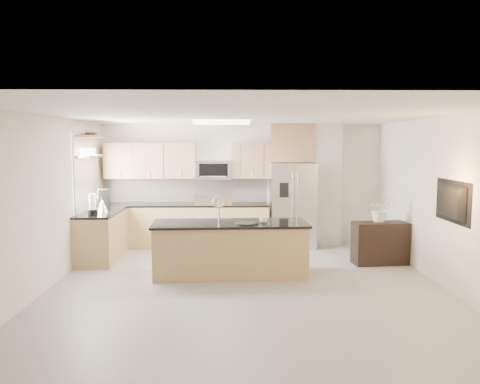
{
  "coord_description": "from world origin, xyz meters",
  "views": [
    {
      "loc": [
        -0.23,
        -6.88,
        2.2
      ],
      "look_at": [
        -0.07,
        1.3,
        1.34
      ],
      "focal_mm": 35.0,
      "sensor_mm": 36.0,
      "label": 1
    }
  ],
  "objects_px": {
    "platter": "(246,223)",
    "microwave": "(214,170)",
    "refrigerator": "(292,205)",
    "blender": "(93,206)",
    "coffee_maker": "(103,200)",
    "kettle": "(102,205)",
    "bowl": "(92,133)",
    "range": "(214,225)",
    "television": "(447,201)",
    "flower_vase": "(380,203)",
    "cup": "(263,220)",
    "credenza": "(380,243)",
    "island": "(230,248)"
  },
  "relations": [
    {
      "from": "cup",
      "to": "flower_vase",
      "type": "height_order",
      "value": "flower_vase"
    },
    {
      "from": "island",
      "to": "bowl",
      "type": "distance_m",
      "value": 3.47
    },
    {
      "from": "bowl",
      "to": "television",
      "type": "bearing_deg",
      "value": -21.1
    },
    {
      "from": "platter",
      "to": "kettle",
      "type": "xyz_separation_m",
      "value": [
        -2.64,
        1.15,
        0.15
      ]
    },
    {
      "from": "platter",
      "to": "bowl",
      "type": "height_order",
      "value": "bowl"
    },
    {
      "from": "island",
      "to": "kettle",
      "type": "distance_m",
      "value": 2.65
    },
    {
      "from": "coffee_maker",
      "to": "kettle",
      "type": "bearing_deg",
      "value": -77.79
    },
    {
      "from": "refrigerator",
      "to": "flower_vase",
      "type": "distance_m",
      "value": 2.0
    },
    {
      "from": "refrigerator",
      "to": "flower_vase",
      "type": "xyz_separation_m",
      "value": [
        1.41,
        -1.4,
        0.23
      ]
    },
    {
      "from": "microwave",
      "to": "refrigerator",
      "type": "relative_size",
      "value": 0.43
    },
    {
      "from": "island",
      "to": "coffee_maker",
      "type": "bearing_deg",
      "value": 149.3
    },
    {
      "from": "microwave",
      "to": "cup",
      "type": "relative_size",
      "value": 5.88
    },
    {
      "from": "platter",
      "to": "blender",
      "type": "height_order",
      "value": "blender"
    },
    {
      "from": "range",
      "to": "flower_vase",
      "type": "xyz_separation_m",
      "value": [
        3.07,
        -1.44,
        0.64
      ]
    },
    {
      "from": "island",
      "to": "kettle",
      "type": "relative_size",
      "value": 9.42
    },
    {
      "from": "kettle",
      "to": "bowl",
      "type": "bearing_deg",
      "value": 132.27
    },
    {
      "from": "television",
      "to": "platter",
      "type": "bearing_deg",
      "value": 74.09
    },
    {
      "from": "platter",
      "to": "cup",
      "type": "bearing_deg",
      "value": 13.09
    },
    {
      "from": "blender",
      "to": "television",
      "type": "height_order",
      "value": "television"
    },
    {
      "from": "microwave",
      "to": "platter",
      "type": "distance_m",
      "value": 2.6
    },
    {
      "from": "blender",
      "to": "bowl",
      "type": "distance_m",
      "value": 1.48
    },
    {
      "from": "island",
      "to": "platter",
      "type": "height_order",
      "value": "island"
    },
    {
      "from": "coffee_maker",
      "to": "bowl",
      "type": "relative_size",
      "value": 1.18
    },
    {
      "from": "coffee_maker",
      "to": "television",
      "type": "bearing_deg",
      "value": -22.3
    },
    {
      "from": "credenza",
      "to": "kettle",
      "type": "xyz_separation_m",
      "value": [
        -5.1,
        0.35,
        0.66
      ]
    },
    {
      "from": "bowl",
      "to": "flower_vase",
      "type": "distance_m",
      "value": 5.5
    },
    {
      "from": "flower_vase",
      "to": "television",
      "type": "xyz_separation_m",
      "value": [
        0.44,
        -1.68,
        0.23
      ]
    },
    {
      "from": "blender",
      "to": "bowl",
      "type": "bearing_deg",
      "value": 104.06
    },
    {
      "from": "kettle",
      "to": "flower_vase",
      "type": "relative_size",
      "value": 0.4
    },
    {
      "from": "kettle",
      "to": "island",
      "type": "bearing_deg",
      "value": -22.73
    },
    {
      "from": "island",
      "to": "kettle",
      "type": "xyz_separation_m",
      "value": [
        -2.38,
        1.0,
        0.6
      ]
    },
    {
      "from": "television",
      "to": "refrigerator",
      "type": "bearing_deg",
      "value": 31.04
    },
    {
      "from": "range",
      "to": "microwave",
      "type": "distance_m",
      "value": 1.16
    },
    {
      "from": "range",
      "to": "television",
      "type": "bearing_deg",
      "value": -41.64
    },
    {
      "from": "platter",
      "to": "microwave",
      "type": "bearing_deg",
      "value": 104.17
    },
    {
      "from": "cup",
      "to": "kettle",
      "type": "relative_size",
      "value": 0.47
    },
    {
      "from": "credenza",
      "to": "television",
      "type": "bearing_deg",
      "value": -80.67
    },
    {
      "from": "cup",
      "to": "platter",
      "type": "bearing_deg",
      "value": -166.91
    },
    {
      "from": "television",
      "to": "credenza",
      "type": "bearing_deg",
      "value": 15.09
    },
    {
      "from": "cup",
      "to": "television",
      "type": "relative_size",
      "value": 0.12
    },
    {
      "from": "range",
      "to": "kettle",
      "type": "distance_m",
      "value": 2.39
    },
    {
      "from": "range",
      "to": "credenza",
      "type": "relative_size",
      "value": 1.19
    },
    {
      "from": "microwave",
      "to": "kettle",
      "type": "bearing_deg",
      "value": -147.92
    },
    {
      "from": "platter",
      "to": "coffee_maker",
      "type": "height_order",
      "value": "coffee_maker"
    },
    {
      "from": "coffee_maker",
      "to": "cup",
      "type": "bearing_deg",
      "value": -25.13
    },
    {
      "from": "refrigerator",
      "to": "platter",
      "type": "bearing_deg",
      "value": -115.02
    },
    {
      "from": "microwave",
      "to": "kettle",
      "type": "height_order",
      "value": "microwave"
    },
    {
      "from": "credenza",
      "to": "television",
      "type": "relative_size",
      "value": 0.89
    },
    {
      "from": "refrigerator",
      "to": "blender",
      "type": "height_order",
      "value": "refrigerator"
    },
    {
      "from": "microwave",
      "to": "bowl",
      "type": "relative_size",
      "value": 2.32
    }
  ]
}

